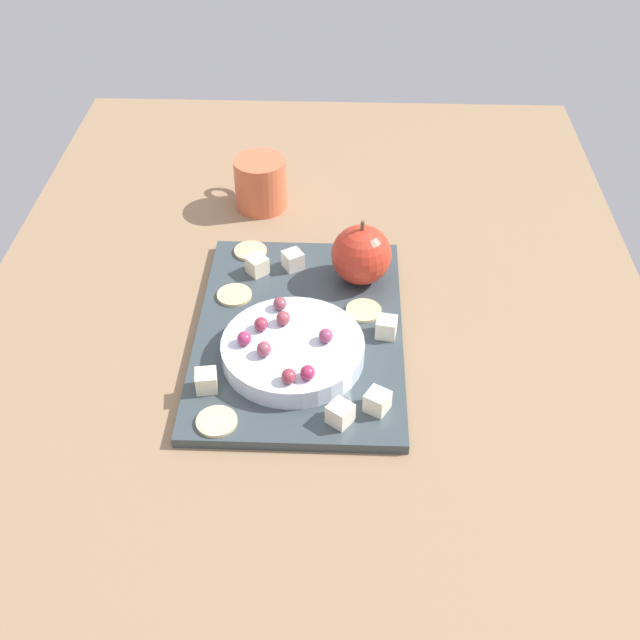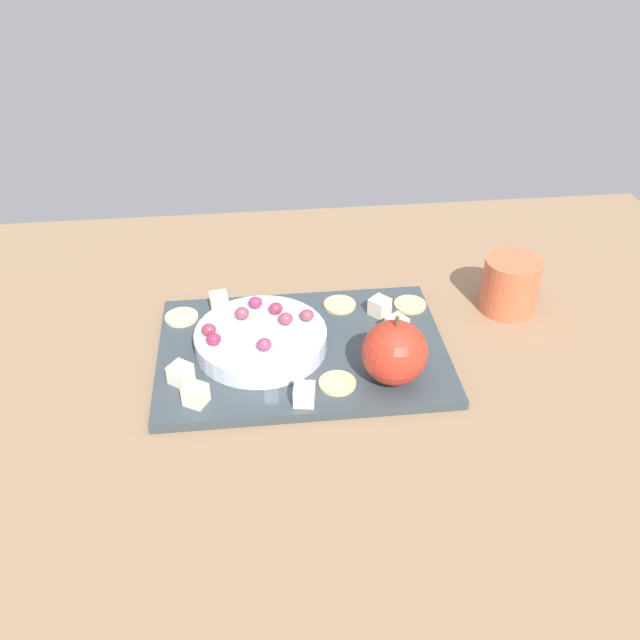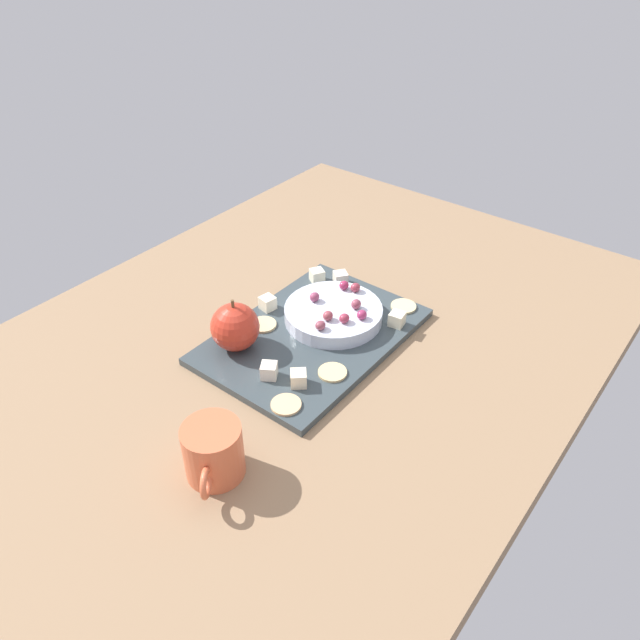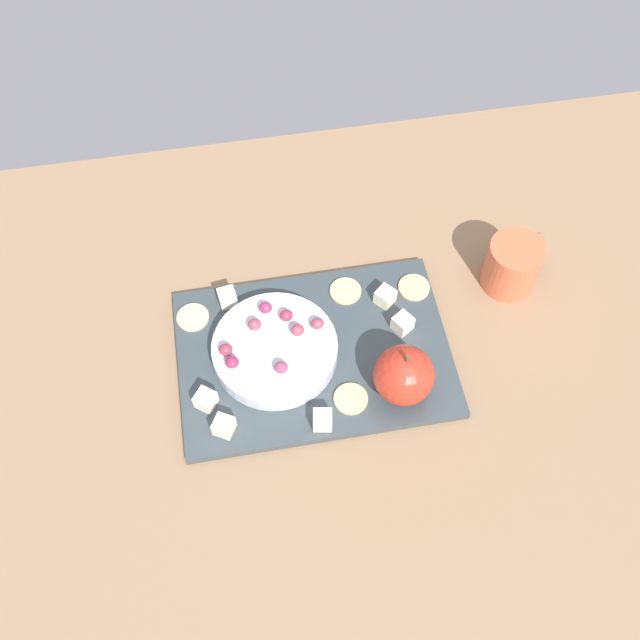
{
  "view_description": "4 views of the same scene",
  "coord_description": "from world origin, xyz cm",
  "px_view_note": "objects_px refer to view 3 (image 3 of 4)",
  "views": [
    {
      "loc": [
        -74.45,
        -3.6,
        68.4
      ],
      "look_at": [
        -5.15,
        -1.05,
        8.82
      ],
      "focal_mm": 44.43,
      "sensor_mm": 36.0,
      "label": 1
    },
    {
      "loc": [
        -7.84,
        -66.84,
        57.5
      ],
      "look_at": [
        -0.43,
        0.09,
        10.08
      ],
      "focal_mm": 38.27,
      "sensor_mm": 36.0,
      "label": 2
    },
    {
      "loc": [
        59.79,
        51.75,
        67.22
      ],
      "look_at": [
        -3.05,
        2.73,
        8.03
      ],
      "focal_mm": 34.49,
      "sensor_mm": 36.0,
      "label": 3
    },
    {
      "loc": [
        -9.59,
        -43.67,
        88.32
      ],
      "look_at": [
        -1.4,
        3.42,
        9.79
      ],
      "focal_mm": 39.92,
      "sensor_mm": 36.0,
      "label": 4
    }
  ],
  "objects_px": {
    "cheese_cube_4": "(317,276)",
    "cracker_3": "(263,325)",
    "cracker_1": "(286,405)",
    "grape_1": "(343,285)",
    "cheese_cube_0": "(269,371)",
    "grape_6": "(328,316)",
    "cheese_cube_1": "(298,379)",
    "cheese_cube_5": "(397,319)",
    "grape_7": "(315,297)",
    "grape_0": "(320,325)",
    "grape_2": "(356,304)",
    "grape_4": "(362,315)",
    "platter": "(313,336)",
    "apple_whole": "(235,327)",
    "cup": "(213,452)",
    "cracker_0": "(332,372)",
    "cheese_cube_2": "(268,303)",
    "cheese_cube_3": "(341,278)",
    "serving_dish": "(333,314)",
    "grape_5": "(344,318)",
    "grape_3": "(355,287)",
    "cracker_2": "(403,306)"
  },
  "relations": [
    {
      "from": "grape_1",
      "to": "grape_7",
      "type": "distance_m",
      "value": 0.06
    },
    {
      "from": "cracker_1",
      "to": "grape_1",
      "type": "height_order",
      "value": "grape_1"
    },
    {
      "from": "serving_dish",
      "to": "grape_0",
      "type": "distance_m",
      "value": 0.07
    },
    {
      "from": "grape_1",
      "to": "platter",
      "type": "bearing_deg",
      "value": 9.57
    },
    {
      "from": "grape_7",
      "to": "cup",
      "type": "relative_size",
      "value": 0.18
    },
    {
      "from": "cheese_cube_3",
      "to": "grape_5",
      "type": "relative_size",
      "value": 1.31
    },
    {
      "from": "cracker_1",
      "to": "grape_1",
      "type": "distance_m",
      "value": 0.28
    },
    {
      "from": "apple_whole",
      "to": "cheese_cube_1",
      "type": "height_order",
      "value": "apple_whole"
    },
    {
      "from": "serving_dish",
      "to": "grape_1",
      "type": "distance_m",
      "value": 0.06
    },
    {
      "from": "cheese_cube_1",
      "to": "grape_7",
      "type": "bearing_deg",
      "value": -149.06
    },
    {
      "from": "platter",
      "to": "grape_5",
      "type": "xyz_separation_m",
      "value": [
        -0.03,
        0.04,
        0.04
      ]
    },
    {
      "from": "cheese_cube_0",
      "to": "grape_6",
      "type": "distance_m",
      "value": 0.14
    },
    {
      "from": "grape_4",
      "to": "grape_7",
      "type": "distance_m",
      "value": 0.09
    },
    {
      "from": "cracker_2",
      "to": "grape_1",
      "type": "height_order",
      "value": "grape_1"
    },
    {
      "from": "cheese_cube_4",
      "to": "cracker_3",
      "type": "height_order",
      "value": "cheese_cube_4"
    },
    {
      "from": "cheese_cube_2",
      "to": "cheese_cube_3",
      "type": "xyz_separation_m",
      "value": [
        -0.14,
        0.05,
        0.0
      ]
    },
    {
      "from": "cracker_0",
      "to": "cracker_3",
      "type": "bearing_deg",
      "value": -98.61
    },
    {
      "from": "cheese_cube_5",
      "to": "grape_7",
      "type": "relative_size",
      "value": 1.31
    },
    {
      "from": "cheese_cube_1",
      "to": "cheese_cube_4",
      "type": "height_order",
      "value": "same"
    },
    {
      "from": "cheese_cube_1",
      "to": "grape_1",
      "type": "relative_size",
      "value": 1.31
    },
    {
      "from": "grape_2",
      "to": "cheese_cube_5",
      "type": "bearing_deg",
      "value": 116.83
    },
    {
      "from": "platter",
      "to": "cup",
      "type": "relative_size",
      "value": 3.69
    },
    {
      "from": "cracker_0",
      "to": "grape_3",
      "type": "bearing_deg",
      "value": -154.81
    },
    {
      "from": "cheese_cube_1",
      "to": "cracker_3",
      "type": "distance_m",
      "value": 0.16
    },
    {
      "from": "cheese_cube_0",
      "to": "cracker_0",
      "type": "xyz_separation_m",
      "value": [
        -0.06,
        0.07,
        -0.01
      ]
    },
    {
      "from": "grape_7",
      "to": "cup",
      "type": "height_order",
      "value": "cup"
    },
    {
      "from": "cheese_cube_5",
      "to": "grape_1",
      "type": "bearing_deg",
      "value": -91.74
    },
    {
      "from": "grape_2",
      "to": "grape_1",
      "type": "bearing_deg",
      "value": -123.25
    },
    {
      "from": "cracker_1",
      "to": "cracker_3",
      "type": "distance_m",
      "value": 0.2
    },
    {
      "from": "cheese_cube_0",
      "to": "cheese_cube_1",
      "type": "height_order",
      "value": "same"
    },
    {
      "from": "grape_4",
      "to": "grape_5",
      "type": "relative_size",
      "value": 1.0
    },
    {
      "from": "grape_3",
      "to": "grape_2",
      "type": "bearing_deg",
      "value": 36.56
    },
    {
      "from": "cracker_1",
      "to": "cup",
      "type": "height_order",
      "value": "cup"
    },
    {
      "from": "grape_0",
      "to": "grape_2",
      "type": "bearing_deg",
      "value": 171.83
    },
    {
      "from": "cheese_cube_0",
      "to": "cheese_cube_3",
      "type": "xyz_separation_m",
      "value": [
        -0.27,
        -0.07,
        0.0
      ]
    },
    {
      "from": "grape_0",
      "to": "cracker_3",
      "type": "bearing_deg",
      "value": -75.57
    },
    {
      "from": "cracker_1",
      "to": "grape_1",
      "type": "relative_size",
      "value": 2.47
    },
    {
      "from": "serving_dish",
      "to": "cracker_0",
      "type": "bearing_deg",
      "value": 36.45
    },
    {
      "from": "grape_1",
      "to": "serving_dish",
      "type": "bearing_deg",
      "value": 21.75
    },
    {
      "from": "cheese_cube_2",
      "to": "cheese_cube_3",
      "type": "height_order",
      "value": "same"
    },
    {
      "from": "cheese_cube_4",
      "to": "serving_dish",
      "type": "bearing_deg",
      "value": 51.06
    },
    {
      "from": "cheese_cube_4",
      "to": "cup",
      "type": "height_order",
      "value": "cup"
    },
    {
      "from": "platter",
      "to": "cheese_cube_0",
      "type": "distance_m",
      "value": 0.13
    },
    {
      "from": "cheese_cube_0",
      "to": "cracker_3",
      "type": "distance_m",
      "value": 0.13
    },
    {
      "from": "cheese_cube_5",
      "to": "cheese_cube_2",
      "type": "bearing_deg",
      "value": -64.12
    },
    {
      "from": "apple_whole",
      "to": "cheese_cube_5",
      "type": "distance_m",
      "value": 0.27
    },
    {
      "from": "grape_4",
      "to": "platter",
      "type": "bearing_deg",
      "value": -46.94
    },
    {
      "from": "cracker_0",
      "to": "grape_0",
      "type": "bearing_deg",
      "value": -128.94
    },
    {
      "from": "platter",
      "to": "grape_4",
      "type": "height_order",
      "value": "grape_4"
    },
    {
      "from": "cheese_cube_5",
      "to": "cracker_1",
      "type": "xyz_separation_m",
      "value": [
        0.26,
        -0.02,
        -0.01
      ]
    }
  ]
}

